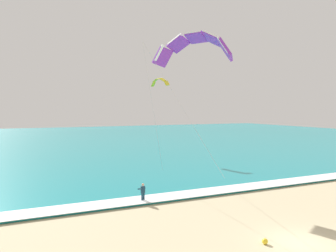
{
  "coord_description": "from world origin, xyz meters",
  "views": [
    {
      "loc": [
        -15.24,
        -14.11,
        8.06
      ],
      "look_at": [
        -1.73,
        15.19,
        6.37
      ],
      "focal_mm": 35.02,
      "sensor_mm": 36.0,
      "label": 1
    }
  ],
  "objects_px": {
    "kite_distant": "(160,81)",
    "beach_ball": "(265,241)",
    "surfboard": "(143,202)",
    "kite_primary": "(194,45)",
    "kitesurfer": "(143,192)"
  },
  "relations": [
    {
      "from": "kitesurfer",
      "to": "kite_distant",
      "type": "relative_size",
      "value": 0.44
    },
    {
      "from": "surfboard",
      "to": "kite_primary",
      "type": "xyz_separation_m",
      "value": [
        7.28,
        4.2,
        14.67
      ]
    },
    {
      "from": "kite_primary",
      "to": "beach_ball",
      "type": "distance_m",
      "value": 21.46
    },
    {
      "from": "surfboard",
      "to": "kite_distant",
      "type": "distance_m",
      "value": 29.95
    },
    {
      "from": "beach_ball",
      "to": "kite_distant",
      "type": "bearing_deg",
      "value": 76.6
    },
    {
      "from": "kite_primary",
      "to": "kitesurfer",
      "type": "bearing_deg",
      "value": -150.15
    },
    {
      "from": "kitesurfer",
      "to": "kite_primary",
      "type": "relative_size",
      "value": 0.11
    },
    {
      "from": "surfboard",
      "to": "beach_ball",
      "type": "bearing_deg",
      "value": -72.18
    },
    {
      "from": "kite_distant",
      "to": "beach_ball",
      "type": "relative_size",
      "value": 10.75
    },
    {
      "from": "surfboard",
      "to": "kite_distant",
      "type": "height_order",
      "value": "kite_distant"
    },
    {
      "from": "kite_distant",
      "to": "beach_ball",
      "type": "height_order",
      "value": "kite_distant"
    },
    {
      "from": "surfboard",
      "to": "kitesurfer",
      "type": "bearing_deg",
      "value": 112.65
    },
    {
      "from": "surfboard",
      "to": "beach_ball",
      "type": "height_order",
      "value": "beach_ball"
    },
    {
      "from": "kite_distant",
      "to": "beach_ball",
      "type": "distance_m",
      "value": 38.56
    },
    {
      "from": "surfboard",
      "to": "kite_primary",
      "type": "distance_m",
      "value": 16.91
    }
  ]
}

